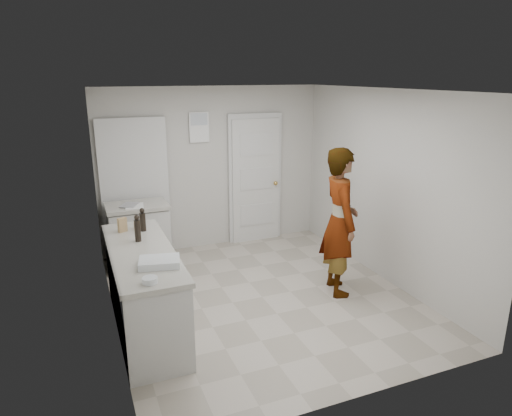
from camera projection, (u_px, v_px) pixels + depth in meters
name	position (u px, v px, depth m)	size (l,w,h in m)	color
ground	(262.00, 297.00, 5.68)	(4.00, 4.00, 0.00)	gray
room_shell	(203.00, 184.00, 7.06)	(4.00, 4.00, 4.00)	beige
main_counter	(144.00, 293.00, 4.85)	(0.64, 1.96, 0.93)	silver
side_counter	(139.00, 238.00, 6.48)	(0.84, 0.61, 0.93)	silver
person	(340.00, 222.00, 5.60)	(0.67, 0.44, 1.84)	silver
cake_mix_box	(122.00, 225.00, 5.22)	(0.10, 0.05, 0.17)	#9A734D
spice_jar	(136.00, 225.00, 5.34)	(0.05, 0.05, 0.08)	tan
oil_cruet_a	(143.00, 220.00, 5.24)	(0.07, 0.07, 0.27)	black
oil_cruet_b	(137.00, 229.00, 4.91)	(0.07, 0.07, 0.30)	black
baking_dish	(159.00, 262.00, 4.32)	(0.43, 0.34, 0.07)	silver
egg_bowl	(150.00, 280.00, 3.96)	(0.14, 0.14, 0.05)	silver
papers	(135.00, 206.00, 6.24)	(0.24, 0.30, 0.01)	white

